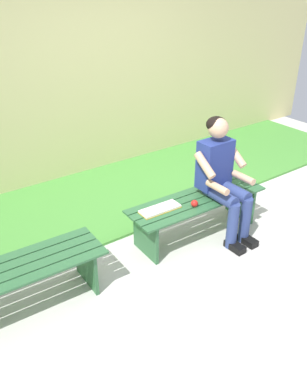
{
  "coord_description": "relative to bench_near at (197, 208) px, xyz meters",
  "views": [
    {
      "loc": [
        2.41,
        2.59,
        2.41
      ],
      "look_at": [
        0.66,
        0.15,
        0.78
      ],
      "focal_mm": 37.35,
      "sensor_mm": 36.0,
      "label": 1
    }
  ],
  "objects": [
    {
      "name": "book_open",
      "position": [
        0.44,
        -0.04,
        0.12
      ],
      "size": [
        0.42,
        0.17,
        0.02
      ],
      "rotation": [
        0.0,
        0.0,
        -0.03
      ],
      "color": "white",
      "rests_on": "bench_near"
    },
    {
      "name": "apple",
      "position": [
        0.13,
        0.1,
        0.14
      ],
      "size": [
        0.07,
        0.07,
        0.07
      ],
      "primitive_type": "sphere",
      "color": "red",
      "rests_on": "bench_near"
    },
    {
      "name": "bench_near",
      "position": [
        0.0,
        0.0,
        0.0
      ],
      "size": [
        1.51,
        0.49,
        0.43
      ],
      "rotation": [
        0.0,
        0.0,
        -0.03
      ],
      "color": "#2D6038",
      "rests_on": "ground"
    },
    {
      "name": "brick_wall",
      "position": [
        0.5,
        -2.15,
        1.03
      ],
      "size": [
        9.5,
        0.24,
        2.71
      ],
      "primitive_type": "cube",
      "color": "#D1C684",
      "rests_on": "ground"
    },
    {
      "name": "grass_strip",
      "position": [
        0.94,
        -1.4,
        -0.31
      ],
      "size": [
        9.0,
        2.04,
        0.03
      ],
      "primitive_type": "cube",
      "color": "#478C38",
      "rests_on": "ground"
    },
    {
      "name": "ground_plane",
      "position": [
        0.94,
        1.0,
        -0.34
      ],
      "size": [
        10.0,
        7.0,
        0.04
      ],
      "primitive_type": "cube",
      "color": "beige"
    },
    {
      "name": "bench_far",
      "position": [
        1.88,
        0.0,
        -0.0
      ],
      "size": [
        1.44,
        0.49,
        0.43
      ],
      "rotation": [
        0.0,
        0.0,
        -0.03
      ],
      "color": "#2D6038",
      "rests_on": "ground"
    },
    {
      "name": "person_seated",
      "position": [
        -0.22,
        0.1,
        0.35
      ],
      "size": [
        0.5,
        0.69,
        1.23
      ],
      "color": "navy",
      "rests_on": "ground"
    }
  ]
}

